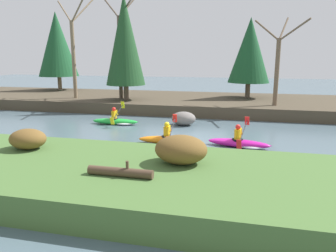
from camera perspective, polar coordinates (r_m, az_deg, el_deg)
ground_plane at (r=15.59m, az=3.64°, el=-2.38°), size 90.00×90.00×0.00m
riverbank_near at (r=9.51m, az=-2.99°, el=-9.57°), size 44.00×5.15×0.79m
riverbank_far at (r=24.95m, az=7.44°, el=3.95°), size 44.00×8.66×0.75m
conifer_tree_far_left at (r=32.27m, az=-18.75°, el=13.31°), size 3.57×3.57×7.01m
conifer_tree_left at (r=23.84m, az=-7.54°, el=14.62°), size 2.78×2.78×7.35m
conifer_tree_mid_left at (r=25.51m, az=14.03°, el=12.64°), size 3.06×3.06×5.88m
bare_tree_upstream at (r=25.80m, az=-16.05°, el=12.59°), size 4.12×4.07×7.53m
bare_tree_mid_upstream at (r=24.91m, az=-8.27°, el=13.42°), size 4.35×4.30×7.96m
bare_tree_mid_downstream at (r=22.13m, az=18.56°, el=10.23°), size 3.11×3.07×5.60m
shrub_clump_nearest at (r=12.14m, az=-23.23°, el=-2.09°), size 1.27×1.06×0.69m
shrub_clump_second at (r=9.67m, az=2.27°, el=-4.09°), size 1.56×1.30×0.84m
kayaker_lead at (r=14.59m, az=12.63°, el=-2.87°), size 2.80×2.07×1.20m
kayaker_middle at (r=14.80m, az=0.43°, el=-2.35°), size 2.79×2.07×1.20m
kayaker_trailing at (r=19.16m, az=-8.88°, el=0.86°), size 2.78×2.07×1.20m
boulder_midstream at (r=18.70m, az=2.73°, el=1.32°), size 1.38×1.08×0.78m
driftwood_log at (r=8.80m, az=-8.30°, el=-7.93°), size 1.79×0.25×0.44m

